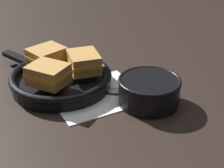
% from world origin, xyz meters
% --- Properties ---
extents(ground_plane, '(4.00, 4.00, 0.00)m').
position_xyz_m(ground_plane, '(0.00, 0.00, 0.00)').
color(ground_plane, black).
extents(napkin, '(0.23, 0.20, 0.00)m').
position_xyz_m(napkin, '(0.01, 0.01, 0.00)').
color(napkin, white).
rests_on(napkin, ground_plane).
extents(soup_bowl, '(0.14, 0.14, 0.06)m').
position_xyz_m(soup_bowl, '(0.10, -0.08, 0.04)').
color(soup_bowl, black).
rests_on(soup_bowl, ground_plane).
extents(spoon, '(0.13, 0.09, 0.01)m').
position_xyz_m(spoon, '(0.04, 0.00, 0.01)').
color(spoon, '#9E9EA3').
rests_on(spoon, napkin).
extents(skillet, '(0.26, 0.35, 0.04)m').
position_xyz_m(skillet, '(-0.04, 0.10, 0.02)').
color(skillet, black).
rests_on(skillet, ground_plane).
extents(sandwich_near_left, '(0.09, 0.10, 0.05)m').
position_xyz_m(sandwich_near_left, '(0.01, 0.07, 0.06)').
color(sandwich_near_left, '#C18E47').
rests_on(sandwich_near_left, skillet).
extents(sandwich_near_right, '(0.10, 0.09, 0.05)m').
position_xyz_m(sandwich_near_right, '(-0.05, 0.15, 0.06)').
color(sandwich_near_right, '#C18E47').
rests_on(sandwich_near_right, skillet).
extents(sandwich_far_left, '(0.11, 0.11, 0.05)m').
position_xyz_m(sandwich_far_left, '(-0.09, 0.06, 0.06)').
color(sandwich_far_left, '#C18E47').
rests_on(sandwich_far_left, skillet).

